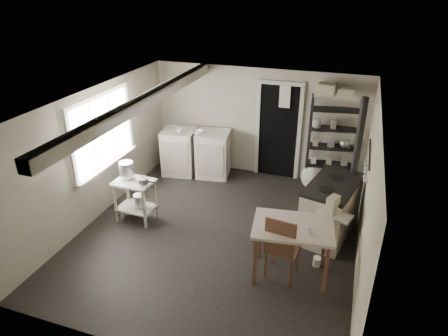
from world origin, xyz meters
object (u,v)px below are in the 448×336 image
(stove, at_px, (330,212))
(prep_table, at_px, (136,200))
(flour_sack, at_px, (311,178))
(stockpot, at_px, (126,169))
(shelf_rack, at_px, (331,144))
(chair, at_px, (283,248))
(work_table, at_px, (291,252))
(base_cabinets, at_px, (196,154))

(stove, bearing_deg, prep_table, -155.44)
(flour_sack, bearing_deg, stockpot, -144.44)
(stove, bearing_deg, stockpot, -156.97)
(shelf_rack, relative_size, flour_sack, 3.80)
(shelf_rack, relative_size, chair, 1.82)
(stockpot, distance_m, work_table, 3.12)
(prep_table, height_order, base_cabinets, base_cabinets)
(base_cabinets, relative_size, shelf_rack, 0.79)
(stockpot, bearing_deg, flour_sack, 35.56)
(stockpot, distance_m, shelf_rack, 3.96)
(stockpot, bearing_deg, shelf_rack, 35.24)
(prep_table, bearing_deg, base_cabinets, 81.34)
(work_table, bearing_deg, stove, 70.38)
(stove, bearing_deg, shelf_rack, 110.28)
(work_table, distance_m, chair, 0.16)
(shelf_rack, bearing_deg, chair, -106.26)
(stockpot, height_order, shelf_rack, shelf_rack)
(stove, height_order, work_table, stove)
(base_cabinets, distance_m, stove, 3.28)
(flour_sack, bearing_deg, stove, -72.07)
(chair, bearing_deg, work_table, 37.50)
(shelf_rack, bearing_deg, base_cabinets, 176.54)
(flour_sack, bearing_deg, work_table, -88.63)
(stove, xyz_separation_m, work_table, (-0.43, -1.20, -0.06))
(stove, bearing_deg, chair, -99.27)
(work_table, bearing_deg, chair, -149.67)
(stockpot, relative_size, shelf_rack, 0.14)
(shelf_rack, distance_m, chair, 3.03)
(base_cabinets, bearing_deg, shelf_rack, -2.59)
(shelf_rack, bearing_deg, work_table, -104.39)
(base_cabinets, xyz_separation_m, stove, (2.97, -1.40, -0.02))
(work_table, bearing_deg, shelf_rack, 85.54)
(chair, bearing_deg, flour_sack, 96.40)
(stockpot, relative_size, work_table, 0.24)
(work_table, xyz_separation_m, flour_sack, (-0.07, 2.73, -0.14))
(flour_sack, bearing_deg, shelf_rack, 31.89)
(chair, bearing_deg, stockpot, 173.80)
(stockpot, xyz_separation_m, work_table, (3.01, -0.63, -0.56))
(chair, bearing_deg, shelf_rack, 90.83)
(stove, height_order, flour_sack, stove)
(prep_table, bearing_deg, flour_sack, 37.89)
(chair, relative_size, flour_sack, 2.09)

